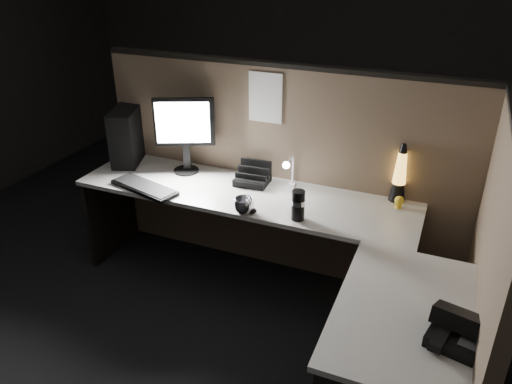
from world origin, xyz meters
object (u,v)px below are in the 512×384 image
at_px(monitor, 184,128).
at_px(keyboard, 145,187).
at_px(pc_tower, 127,136).
at_px(lava_lamp, 399,177).
at_px(desk_phone, 460,331).

bearing_deg(monitor, keyboard, -131.13).
distance_m(pc_tower, keyboard, 0.56).
height_order(pc_tower, lava_lamp, pc_tower).
relative_size(monitor, desk_phone, 1.93).
relative_size(monitor, keyboard, 1.08).
distance_m(keyboard, desk_phone, 2.14).
bearing_deg(pc_tower, lava_lamp, -16.46).
distance_m(lava_lamp, desk_phone, 1.28).
height_order(pc_tower, keyboard, pc_tower).
distance_m(pc_tower, desk_phone, 2.63).
bearing_deg(keyboard, monitor, 87.86).
bearing_deg(desk_phone, keyboard, 174.25).
bearing_deg(lava_lamp, desk_phone, -70.35).
relative_size(keyboard, desk_phone, 1.78).
bearing_deg(keyboard, desk_phone, -4.48).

